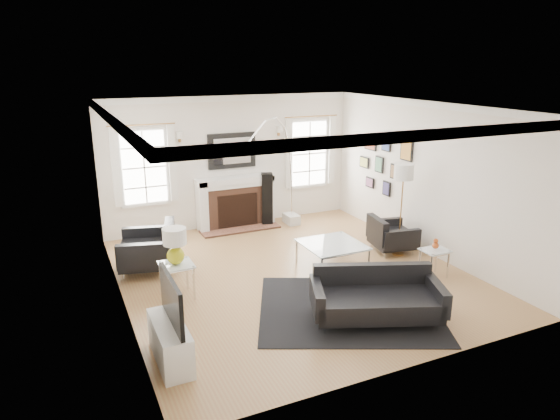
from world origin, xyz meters
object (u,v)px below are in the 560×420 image
sofa (376,298)px  armchair_left (151,250)px  fireplace (236,203)px  gourd_lamp (175,244)px  coffee_table (332,245)px  arc_floor_lamp (272,172)px  armchair_right (390,236)px

sofa → armchair_left: size_ratio=1.62×
fireplace → gourd_lamp: 3.46m
coffee_table → arc_floor_lamp: bearing=99.0°
armchair_left → gourd_lamp: bearing=-82.1°
fireplace → armchair_left: 2.69m
gourd_lamp → arc_floor_lamp: 3.12m
armchair_left → arc_floor_lamp: arc_floor_lamp is taller
sofa → armchair_right: (1.76, 2.05, -0.01)m
armchair_left → gourd_lamp: size_ratio=2.13×
armchair_left → fireplace: bearing=37.5°
sofa → coffee_table: size_ratio=1.96×
fireplace → arc_floor_lamp: size_ratio=0.67×
sofa → armchair_right: bearing=49.4°
fireplace → gourd_lamp: same height
sofa → armchair_right: 2.70m
armchair_right → arc_floor_lamp: bearing=135.4°
coffee_table → arc_floor_lamp: arc_floor_lamp is taller
armchair_left → armchair_right: size_ratio=1.28×
gourd_lamp → arc_floor_lamp: (2.42, 1.90, 0.50)m
coffee_table → arc_floor_lamp: size_ratio=0.39×
sofa → armchair_left: armchair_left is taller
armchair_left → gourd_lamp: (0.17, -1.19, 0.49)m
fireplace → sofa: 4.66m
armchair_left → coffee_table: (2.89, -1.18, 0.03)m
sofa → fireplace: bearing=94.8°
fireplace → arc_floor_lamp: arc_floor_lamp is taller
sofa → gourd_lamp: gourd_lamp is taller
sofa → armchair_left: (-2.52, 3.01, 0.07)m
fireplace → armchair_right: bearing=-50.4°
armchair_left → gourd_lamp: 1.29m
sofa → gourd_lamp: size_ratio=3.45×
gourd_lamp → fireplace: bearing=55.1°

